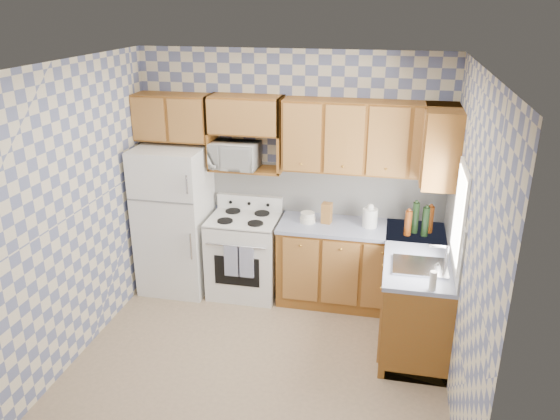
{
  "coord_description": "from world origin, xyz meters",
  "views": [
    {
      "loc": [
        1.08,
        -4.1,
        3.17
      ],
      "look_at": [
        0.05,
        0.75,
        1.25
      ],
      "focal_mm": 35.0,
      "sensor_mm": 36.0,
      "label": 1
    }
  ],
  "objects_px": {
    "microwave": "(235,155)",
    "refrigerator": "(175,219)",
    "stove_body": "(245,256)",
    "electric_kettle": "(370,218)"
  },
  "relations": [
    {
      "from": "stove_body",
      "to": "microwave",
      "type": "relative_size",
      "value": 1.76
    },
    {
      "from": "refrigerator",
      "to": "stove_body",
      "type": "distance_m",
      "value": 0.89
    },
    {
      "from": "refrigerator",
      "to": "electric_kettle",
      "type": "xyz_separation_m",
      "value": [
        2.18,
        0.06,
        0.18
      ]
    },
    {
      "from": "stove_body",
      "to": "refrigerator",
      "type": "bearing_deg",
      "value": -178.22
    },
    {
      "from": "refrigerator",
      "to": "microwave",
      "type": "xyz_separation_m",
      "value": [
        0.69,
        0.14,
        0.75
      ]
    },
    {
      "from": "refrigerator",
      "to": "electric_kettle",
      "type": "distance_m",
      "value": 2.18
    },
    {
      "from": "microwave",
      "to": "refrigerator",
      "type": "bearing_deg",
      "value": -165.85
    },
    {
      "from": "stove_body",
      "to": "electric_kettle",
      "type": "relative_size",
      "value": 4.51
    },
    {
      "from": "stove_body",
      "to": "microwave",
      "type": "distance_m",
      "value": 1.15
    },
    {
      "from": "electric_kettle",
      "to": "microwave",
      "type": "bearing_deg",
      "value": 176.7
    }
  ]
}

